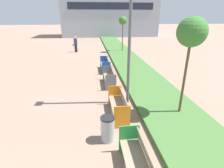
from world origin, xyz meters
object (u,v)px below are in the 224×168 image
(bench_blue_frame, at_px, (106,66))
(sapling_tree_far, at_px, (123,21))
(bench_orange_frame, at_px, (119,107))
(pedestrian_walking, at_px, (76,44))
(street_lamp_post, at_px, (131,12))
(bench_grey_frame, at_px, (110,79))
(bench_green_frame, at_px, (138,168))
(litter_bin, at_px, (108,129))
(sapling_tree_near, at_px, (192,33))

(bench_blue_frame, distance_m, sapling_tree_far, 8.19)
(bench_orange_frame, relative_size, pedestrian_walking, 1.12)
(street_lamp_post, bearing_deg, pedestrian_walking, 104.44)
(sapling_tree_far, bearing_deg, bench_grey_frame, -104.28)
(bench_orange_frame, bearing_deg, bench_green_frame, -89.99)
(street_lamp_post, bearing_deg, bench_blue_frame, 96.40)
(street_lamp_post, bearing_deg, bench_green_frame, -98.05)
(bench_green_frame, relative_size, bench_grey_frame, 1.09)
(bench_blue_frame, height_order, litter_bin, bench_blue_frame)
(bench_green_frame, bearing_deg, street_lamp_post, 81.95)
(bench_orange_frame, relative_size, bench_blue_frame, 0.98)
(bench_green_frame, distance_m, litter_bin, 1.74)
(bench_orange_frame, bearing_deg, bench_grey_frame, 90.02)
(bench_green_frame, distance_m, sapling_tree_near, 4.92)
(litter_bin, relative_size, sapling_tree_near, 0.22)
(bench_green_frame, bearing_deg, sapling_tree_near, 48.18)
(litter_bin, relative_size, pedestrian_walking, 0.50)
(sapling_tree_far, bearing_deg, street_lamp_post, -98.88)
(litter_bin, bearing_deg, pedestrian_walking, 97.73)
(litter_bin, height_order, pedestrian_walking, pedestrian_walking)
(bench_grey_frame, height_order, pedestrian_walking, pedestrian_walking)
(sapling_tree_near, relative_size, pedestrian_walking, 2.22)
(bench_orange_frame, xyz_separation_m, pedestrian_walking, (-2.81, 14.38, 0.56))
(bench_orange_frame, distance_m, street_lamp_post, 3.97)
(litter_bin, distance_m, sapling_tree_far, 15.93)
(bench_green_frame, xyz_separation_m, pedestrian_walking, (-2.81, 17.60, 0.56))
(sapling_tree_near, bearing_deg, bench_blue_frame, 110.49)
(litter_bin, bearing_deg, bench_orange_frame, 68.30)
(bench_grey_frame, xyz_separation_m, sapling_tree_far, (2.58, 10.15, 3.07))
(bench_orange_frame, xyz_separation_m, bench_blue_frame, (0.00, 6.57, 0.00))
(sapling_tree_near, xyz_separation_m, sapling_tree_far, (-0.00, 14.05, 0.03))
(bench_blue_frame, relative_size, litter_bin, 2.30)
(bench_orange_frame, distance_m, sapling_tree_near, 4.00)
(bench_orange_frame, xyz_separation_m, sapling_tree_near, (2.58, -0.34, 3.04))
(bench_green_frame, distance_m, bench_blue_frame, 9.79)
(bench_orange_frame, bearing_deg, bench_blue_frame, 90.00)
(litter_bin, bearing_deg, sapling_tree_far, 78.13)
(street_lamp_post, relative_size, sapling_tree_near, 1.87)
(bench_blue_frame, relative_size, street_lamp_post, 0.28)
(bench_orange_frame, relative_size, sapling_tree_near, 0.51)
(bench_blue_frame, relative_size, sapling_tree_far, 0.52)
(bench_grey_frame, relative_size, sapling_tree_near, 0.48)
(litter_bin, relative_size, street_lamp_post, 0.12)
(bench_green_frame, height_order, sapling_tree_far, sapling_tree_far)
(bench_orange_frame, relative_size, street_lamp_post, 0.27)
(bench_grey_frame, xyz_separation_m, bench_blue_frame, (0.00, 3.00, 0.00))
(pedestrian_walking, bearing_deg, sapling_tree_far, -7.11)
(bench_green_frame, xyz_separation_m, bench_blue_frame, (-0.00, 9.79, -0.00))
(street_lamp_post, height_order, sapling_tree_near, street_lamp_post)
(litter_bin, xyz_separation_m, sapling_tree_near, (3.22, 1.26, 2.96))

